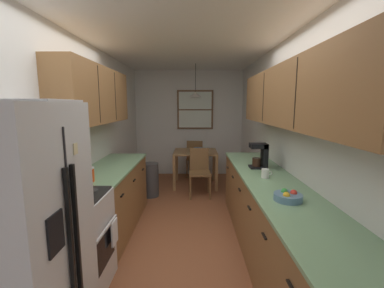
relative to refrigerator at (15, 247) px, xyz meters
The scene contains 24 objects.
ground_plane 2.59m from the refrigerator, 66.93° to the left, with size 12.00×12.00×0.00m, color brown.
wall_left 2.31m from the refrigerator, 100.02° to the left, with size 0.10×9.00×2.55m, color silver.
wall_right 3.24m from the refrigerator, 44.19° to the left, with size 0.10×9.00×2.55m, color silver.
wall_back 5.00m from the refrigerator, 78.96° to the left, with size 4.40×0.10×2.55m, color silver.
ceiling_slab 2.98m from the refrigerator, 66.93° to the left, with size 4.40×9.00×0.08m, color white.
refrigerator is the anchor object (origin of this frame).
stove_range 0.82m from the refrigerator, 93.21° to the left, with size 0.66×0.66×1.10m.
microwave_over_range 1.05m from the refrigerator, 102.07° to the left, with size 0.39×0.58×0.30m.
counter_left 2.00m from the refrigerator, 91.35° to the left, with size 0.64×1.81×0.90m.
upper_cabinets_left 2.14m from the refrigerator, 95.58° to the left, with size 0.33×1.89×0.71m.
counter_right 2.38m from the refrigerator, 33.45° to the left, with size 0.64×3.37×0.90m.
upper_cabinets_right 2.61m from the refrigerator, 30.65° to the left, with size 0.33×3.05×0.63m.
dining_table 4.08m from the refrigerator, 74.15° to the left, with size 0.91×0.80×0.75m.
dining_chair_near 3.53m from the refrigerator, 70.20° to the left, with size 0.41×0.41×0.90m.
dining_chair_far 4.67m from the refrigerator, 76.18° to the left, with size 0.45×0.45×0.90m.
pendant_light 4.21m from the refrigerator, 74.15° to the left, with size 0.27×0.27×0.67m.
back_window 5.00m from the refrigerator, 77.04° to the left, with size 0.87×0.05×0.94m.
trash_bin 3.30m from the refrigerator, 85.52° to the left, with size 0.32×0.32×0.64m, color #3F3F42.
storage_canister 1.25m from the refrigerator, 92.12° to the left, with size 0.10×0.10×0.16m.
dish_towel 1.01m from the refrigerator, 70.44° to the left, with size 0.02×0.16×0.24m, color white.
coffee_maker 2.71m from the refrigerator, 43.56° to the left, with size 0.22×0.18×0.33m.
mug_by_coffeemaker 2.36m from the refrigerator, 36.32° to the left, with size 0.12×0.08×0.11m.
fruit_bowl 2.03m from the refrigerator, 20.19° to the left, with size 0.24×0.24×0.09m.
table_serving_bowl 4.15m from the refrigerator, 73.66° to the left, with size 0.20×0.20×0.06m, color #4C7299.
Camera 1 is at (0.14, -2.67, 1.72)m, focal length 23.89 mm.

